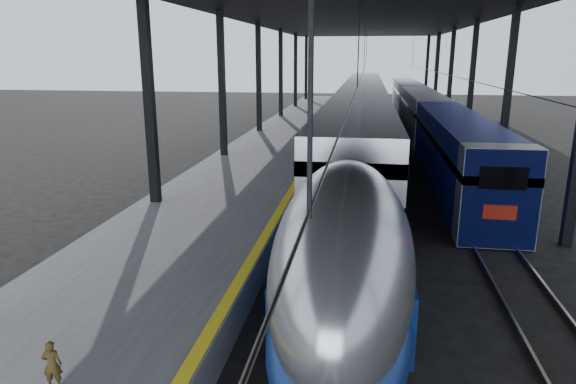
# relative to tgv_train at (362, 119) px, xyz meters

# --- Properties ---
(ground) EXTENTS (160.00, 160.00, 0.00)m
(ground) POSITION_rel_tgv_train_xyz_m (-2.00, -24.44, -2.11)
(ground) COLOR black
(ground) RESTS_ON ground
(platform) EXTENTS (6.00, 80.00, 1.00)m
(platform) POSITION_rel_tgv_train_xyz_m (-5.50, -4.44, -1.61)
(platform) COLOR #4C4C4F
(platform) RESTS_ON ground
(yellow_strip) EXTENTS (0.30, 80.00, 0.01)m
(yellow_strip) POSITION_rel_tgv_train_xyz_m (-2.70, -4.44, -1.10)
(yellow_strip) COLOR yellow
(yellow_strip) RESTS_ON platform
(rails) EXTENTS (6.52, 80.00, 0.16)m
(rails) POSITION_rel_tgv_train_xyz_m (2.50, -4.44, -2.03)
(rails) COLOR slate
(rails) RESTS_ON ground
(canopy) EXTENTS (18.00, 75.00, 9.47)m
(canopy) POSITION_rel_tgv_train_xyz_m (-0.10, -4.44, 7.01)
(canopy) COLOR black
(canopy) RESTS_ON ground
(tgv_train) EXTENTS (3.14, 65.20, 4.50)m
(tgv_train) POSITION_rel_tgv_train_xyz_m (0.00, 0.00, 0.00)
(tgv_train) COLOR silver
(tgv_train) RESTS_ON ground
(second_train) EXTENTS (2.63, 56.05, 3.62)m
(second_train) POSITION_rel_tgv_train_xyz_m (5.00, 6.89, -0.27)
(second_train) COLOR navy
(second_train) RESTS_ON ground
(child) EXTENTS (0.38, 0.30, 0.91)m
(child) POSITION_rel_tgv_train_xyz_m (-4.82, -30.99, -0.65)
(child) COLOR #473517
(child) RESTS_ON platform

